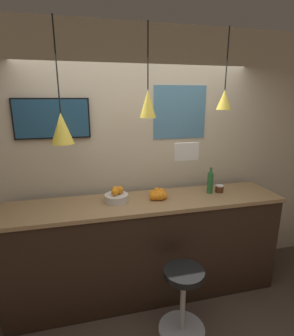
% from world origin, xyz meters
% --- Properties ---
extents(back_wall, '(8.00, 0.06, 2.90)m').
position_xyz_m(back_wall, '(0.00, 1.07, 1.45)').
color(back_wall, beige).
rests_on(back_wall, ground_plane).
extents(service_counter, '(2.90, 0.61, 1.12)m').
position_xyz_m(service_counter, '(0.00, 0.66, 0.56)').
color(service_counter, black).
rests_on(service_counter, ground_plane).
extents(bar_stool, '(0.44, 0.44, 0.66)m').
position_xyz_m(bar_stool, '(0.20, 0.07, 0.43)').
color(bar_stool, '#B7B7BC').
rests_on(bar_stool, ground_plane).
extents(fruit_bowl, '(0.24, 0.24, 0.16)m').
position_xyz_m(fruit_bowl, '(-0.31, 0.70, 1.18)').
color(fruit_bowl, beige).
rests_on(fruit_bowl, service_counter).
extents(orange_pile, '(0.21, 0.27, 0.09)m').
position_xyz_m(orange_pile, '(0.14, 0.69, 1.15)').
color(orange_pile, orange).
rests_on(orange_pile, service_counter).
extents(juice_bottle, '(0.07, 0.07, 0.29)m').
position_xyz_m(juice_bottle, '(0.74, 0.70, 1.24)').
color(juice_bottle, '#286B33').
rests_on(juice_bottle, service_counter).
extents(spread_jar, '(0.09, 0.09, 0.08)m').
position_xyz_m(spread_jar, '(0.86, 0.70, 1.16)').
color(spread_jar, '#562D19').
rests_on(spread_jar, service_counter).
extents(pendant_lamp_left, '(0.20, 0.20, 1.05)m').
position_xyz_m(pendant_lamp_left, '(-0.79, 0.62, 1.89)').
color(pendant_lamp_left, black).
extents(pendant_lamp_middle, '(0.15, 0.15, 0.83)m').
position_xyz_m(pendant_lamp_middle, '(0.00, 0.62, 2.10)').
color(pendant_lamp_middle, black).
extents(pendant_lamp_right, '(0.15, 0.15, 0.77)m').
position_xyz_m(pendant_lamp_right, '(0.79, 0.62, 2.14)').
color(pendant_lamp_right, black).
extents(mounted_tv, '(0.75, 0.04, 0.41)m').
position_xyz_m(mounted_tv, '(-0.90, 1.02, 1.95)').
color(mounted_tv, black).
extents(hanging_menu_board, '(0.24, 0.01, 0.17)m').
position_xyz_m(hanging_menu_board, '(0.33, 0.43, 1.66)').
color(hanging_menu_board, white).
extents(wall_poster, '(0.62, 0.01, 0.59)m').
position_xyz_m(wall_poster, '(0.48, 1.04, 1.99)').
color(wall_poster, teal).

